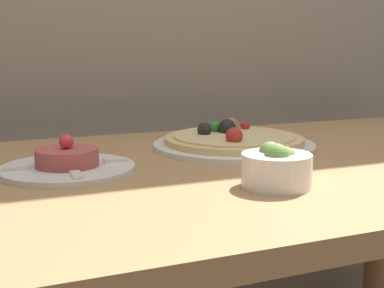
{
  "coord_description": "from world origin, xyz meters",
  "views": [
    {
      "loc": [
        -0.41,
        -0.45,
        0.98
      ],
      "look_at": [
        -0.06,
        0.38,
        0.81
      ],
      "focal_mm": 50.0,
      "sensor_mm": 36.0,
      "label": 1
    }
  ],
  "objects": [
    {
      "name": "dining_table",
      "position": [
        0.0,
        0.38,
        0.67
      ],
      "size": [
        1.43,
        0.77,
        0.77
      ],
      "color": "#AD7F51",
      "rests_on": "ground_plane"
    },
    {
      "name": "pizza_plate",
      "position": [
        0.08,
        0.51,
        0.79
      ],
      "size": [
        0.33,
        0.33,
        0.06
      ],
      "color": "white",
      "rests_on": "dining_table"
    },
    {
      "name": "tartare_plate",
      "position": [
        -0.27,
        0.43,
        0.79
      ],
      "size": [
        0.22,
        0.22,
        0.06
      ],
      "color": "white",
      "rests_on": "dining_table"
    },
    {
      "name": "small_bowl",
      "position": [
        -0.0,
        0.21,
        0.8
      ],
      "size": [
        0.1,
        0.1,
        0.07
      ],
      "color": "white",
      "rests_on": "dining_table"
    }
  ]
}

